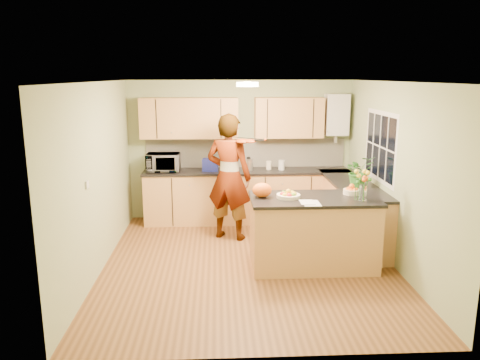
{
  "coord_description": "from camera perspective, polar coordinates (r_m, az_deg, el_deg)",
  "views": [
    {
      "loc": [
        -0.42,
        -6.14,
        2.59
      ],
      "look_at": [
        -0.09,
        0.5,
        1.09
      ],
      "focal_mm": 35.0,
      "sensor_mm": 36.0,
      "label": 1
    }
  ],
  "objects": [
    {
      "name": "potted_plant",
      "position": [
        7.23,
        14.29,
        1.04
      ],
      "size": [
        0.49,
        0.45,
        0.47
      ],
      "primitive_type": "imported",
      "rotation": [
        0.0,
        0.0,
        0.23
      ],
      "color": "#2C6B23",
      "rests_on": "right_counter"
    },
    {
      "name": "splashback",
      "position": [
        8.51,
        0.71,
        3.32
      ],
      "size": [
        3.6,
        0.02,
        0.52
      ],
      "primitive_type": "cube",
      "color": "beige",
      "rests_on": "back_counter"
    },
    {
      "name": "boiler",
      "position": [
        8.53,
        11.68,
        7.8
      ],
      "size": [
        0.4,
        0.3,
        0.86
      ],
      "color": "silver",
      "rests_on": "wall_back"
    },
    {
      "name": "blue_box",
      "position": [
        8.21,
        -3.64,
        1.86
      ],
      "size": [
        0.28,
        0.22,
        0.21
      ],
      "primitive_type": "cube",
      "rotation": [
        0.0,
        0.0,
        -0.09
      ],
      "color": "navy",
      "rests_on": "back_counter"
    },
    {
      "name": "microwave",
      "position": [
        8.26,
        -9.34,
        2.13
      ],
      "size": [
        0.57,
        0.4,
        0.31
      ],
      "primitive_type": "imported",
      "rotation": [
        0.0,
        0.0,
        -0.02
      ],
      "color": "silver",
      "rests_on": "back_counter"
    },
    {
      "name": "window_right",
      "position": [
        7.24,
        16.71,
        3.93
      ],
      "size": [
        0.01,
        1.3,
        1.05
      ],
      "color": "silver",
      "rests_on": "wall_right"
    },
    {
      "name": "flower_vase",
      "position": [
        6.27,
        14.83,
        0.22
      ],
      "size": [
        0.24,
        0.24,
        0.45
      ],
      "rotation": [
        0.0,
        0.0,
        -0.42
      ],
      "color": "silver",
      "rests_on": "peninsula_island"
    },
    {
      "name": "peninsula_island",
      "position": [
        6.5,
        8.88,
        -6.28
      ],
      "size": [
        1.71,
        0.87,
        0.98
      ],
      "color": "#C4814E",
      "rests_on": "floor"
    },
    {
      "name": "upper_cabinets",
      "position": [
        8.26,
        -1.14,
        7.58
      ],
      "size": [
        3.2,
        0.34,
        0.7
      ],
      "color": "#C4814E",
      "rests_on": "wall_back"
    },
    {
      "name": "wall_back",
      "position": [
        8.51,
        0.03,
        3.66
      ],
      "size": [
        4.0,
        0.02,
        2.5
      ],
      "primitive_type": "cube",
      "color": "#9AAA79",
      "rests_on": "floor"
    },
    {
      "name": "floor",
      "position": [
        6.68,
        1.01,
        -10.09
      ],
      "size": [
        4.5,
        4.5,
        0.0
      ],
      "primitive_type": "plane",
      "color": "brown",
      "rests_on": "ground"
    },
    {
      "name": "papers",
      "position": [
        6.05,
        8.68,
        -2.79
      ],
      "size": [
        0.22,
        0.3,
        0.01
      ],
      "primitive_type": "cube",
      "color": "silver",
      "rests_on": "peninsula_island"
    },
    {
      "name": "orange_bowl",
      "position": [
        6.62,
        13.45,
        -1.2
      ],
      "size": [
        0.23,
        0.23,
        0.14
      ],
      "color": "beige",
      "rests_on": "peninsula_island"
    },
    {
      "name": "ceiling_lamp",
      "position": [
        6.46,
        0.91,
        11.59
      ],
      "size": [
        0.3,
        0.3,
        0.07
      ],
      "color": "#FFEABF",
      "rests_on": "ceiling"
    },
    {
      "name": "jar_white",
      "position": [
        8.32,
        5.08,
        1.83
      ],
      "size": [
        0.14,
        0.14,
        0.17
      ],
      "primitive_type": "cylinder",
      "rotation": [
        0.0,
        0.0,
        0.33
      ],
      "color": "silver",
      "rests_on": "back_counter"
    },
    {
      "name": "jar_cream",
      "position": [
        8.34,
        3.53,
        1.82
      ],
      "size": [
        0.11,
        0.11,
        0.15
      ],
      "primitive_type": "cylinder",
      "rotation": [
        0.0,
        0.0,
        0.16
      ],
      "color": "beige",
      "rests_on": "back_counter"
    },
    {
      "name": "violinist",
      "position": [
        7.39,
        -1.35,
        0.35
      ],
      "size": [
        0.87,
        0.73,
        2.01
      ],
      "primitive_type": "imported",
      "rotation": [
        0.0,
        0.0,
        2.73
      ],
      "color": "#E2A58A",
      "rests_on": "floor"
    },
    {
      "name": "ceiling",
      "position": [
        6.16,
        1.1,
        11.89
      ],
      "size": [
        4.0,
        4.5,
        0.02
      ],
      "primitive_type": "cube",
      "color": "white",
      "rests_on": "wall_back"
    },
    {
      "name": "fruit_dish",
      "position": [
        6.28,
        5.92,
        -1.76
      ],
      "size": [
        0.32,
        0.32,
        0.11
      ],
      "color": "beige",
      "rests_on": "peninsula_island"
    },
    {
      "name": "orange_bag",
      "position": [
        6.27,
        2.7,
        -1.23
      ],
      "size": [
        0.32,
        0.3,
        0.2
      ],
      "primitive_type": "ellipsoid",
      "rotation": [
        0.0,
        0.0,
        0.37
      ],
      "color": "orange",
      "rests_on": "peninsula_island"
    },
    {
      "name": "kettle",
      "position": [
        8.22,
        1.05,
        1.98
      ],
      "size": [
        0.15,
        0.15,
        0.29
      ],
      "rotation": [
        0.0,
        0.0,
        0.02
      ],
      "color": "silver",
      "rests_on": "back_counter"
    },
    {
      "name": "violin",
      "position": [
        7.07,
        0.29,
        4.77
      ],
      "size": [
        0.57,
        0.5,
        0.14
      ],
      "primitive_type": null,
      "rotation": [
        0.17,
        0.0,
        -0.61
      ],
      "color": "#4A1504",
      "rests_on": "violinist"
    },
    {
      "name": "wall_right",
      "position": [
        6.74,
        18.28,
        0.61
      ],
      "size": [
        0.02,
        4.5,
        2.5
      ],
      "primitive_type": "cube",
      "color": "#9AAA79",
      "rests_on": "floor"
    },
    {
      "name": "right_counter",
      "position": [
        7.61,
        13.5,
        -3.81
      ],
      "size": [
        0.62,
        2.24,
        0.94
      ],
      "color": "#C4814E",
      "rests_on": "floor"
    },
    {
      "name": "light_switch",
      "position": [
        5.9,
        -18.14,
        -0.53
      ],
      "size": [
        0.02,
        0.09,
        0.09
      ],
      "primitive_type": "cube",
      "color": "silver",
      "rests_on": "wall_left"
    },
    {
      "name": "back_counter",
      "position": [
        8.38,
        0.82,
        -1.92
      ],
      "size": [
        3.64,
        0.62,
        0.94
      ],
      "color": "#C4814E",
      "rests_on": "floor"
    },
    {
      "name": "wall_left",
      "position": [
        6.48,
        -16.88,
        0.25
      ],
      "size": [
        0.02,
        4.5,
        2.5
      ],
      "primitive_type": "cube",
      "color": "#9AAA79",
      "rests_on": "floor"
    },
    {
      "name": "wall_front",
      "position": [
        4.14,
        3.16,
        -6.16
      ],
      "size": [
        4.0,
        0.02,
        2.5
      ],
      "primitive_type": "cube",
      "color": "#9AAA79",
      "rests_on": "floor"
    }
  ]
}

